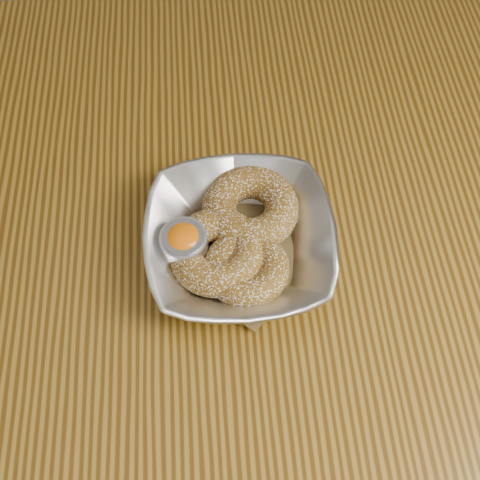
{
  "coord_description": "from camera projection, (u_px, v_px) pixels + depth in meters",
  "views": [
    {
      "loc": [
        -0.13,
        -0.37,
        1.33
      ],
      "look_at": [
        -0.11,
        -0.07,
        0.78
      ],
      "focal_mm": 42.0,
      "sensor_mm": 36.0,
      "label": 1
    }
  ],
  "objects": [
    {
      "name": "table",
      "position": [
        312.0,
        237.0,
        0.78
      ],
      "size": [
        1.2,
        0.8,
        0.75
      ],
      "color": "brown",
      "rests_on": "ground_plane"
    },
    {
      "name": "ramekin",
      "position": [
        185.0,
        245.0,
        0.62
      ],
      "size": [
        0.05,
        0.05,
        0.05
      ],
      "color": "silver",
      "rests_on": "table"
    },
    {
      "name": "parchment",
      "position": [
        240.0,
        249.0,
        0.65
      ],
      "size": [
        0.2,
        0.2,
        0.0
      ],
      "primitive_type": "cube",
      "rotation": [
        0.0,
        0.0,
        0.87
      ],
      "color": "brown",
      "rests_on": "table"
    },
    {
      "name": "ground_plane",
      "position": [
        281.0,
        369.0,
        1.35
      ],
      "size": [
        4.0,
        4.0,
        0.0
      ],
      "primitive_type": "plane",
      "color": "#565659",
      "rests_on": "ground"
    },
    {
      "name": "donut_back",
      "position": [
        250.0,
        208.0,
        0.65
      ],
      "size": [
        0.12,
        0.12,
        0.04
      ],
      "primitive_type": "torus",
      "rotation": [
        0.0,
        0.0,
        0.1
      ],
      "color": "brown",
      "rests_on": "parchment"
    },
    {
      "name": "serving_bowl",
      "position": [
        240.0,
        242.0,
        0.63
      ],
      "size": [
        0.21,
        0.21,
        0.05
      ],
      "primitive_type": "imported",
      "color": "silver",
      "rests_on": "table"
    },
    {
      "name": "donut_extra",
      "position": [
        217.0,
        252.0,
        0.62
      ],
      "size": [
        0.12,
        0.12,
        0.04
      ],
      "primitive_type": "torus",
      "rotation": [
        0.0,
        0.0,
        0.09
      ],
      "color": "brown",
      "rests_on": "parchment"
    },
    {
      "name": "donut_front",
      "position": [
        247.0,
        268.0,
        0.62
      ],
      "size": [
        0.1,
        0.1,
        0.03
      ],
      "primitive_type": "torus",
      "rotation": [
        0.0,
        0.0,
        0.07
      ],
      "color": "brown",
      "rests_on": "parchment"
    }
  ]
}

